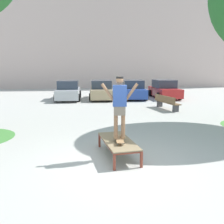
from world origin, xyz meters
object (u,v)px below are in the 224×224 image
object	(u,v)px
car_tan	(101,90)
car_blue	(133,90)
skateboard	(119,139)
skater	(120,103)
skate_box	(118,142)
park_bench	(166,102)
car_red	(164,90)
car_silver	(68,91)

from	to	relation	value
car_tan	car_blue	bearing A→B (deg)	3.01
skateboard	skater	size ratio (longest dim) A/B	0.48
skateboard	car_blue	world-z (taller)	car_blue
car_blue	skater	bearing A→B (deg)	-103.02
skateboard	car_tan	world-z (taller)	car_tan
skate_box	park_bench	size ratio (longest dim) A/B	0.81
car_red	skate_box	bearing A→B (deg)	-113.59
skater	car_silver	bearing A→B (deg)	99.59
car_silver	park_bench	bearing A→B (deg)	-40.88
car_blue	park_bench	size ratio (longest dim) A/B	1.77
car_red	park_bench	distance (m)	5.78
skateboard	park_bench	xyz separation A→B (m)	(3.98, 7.66, -0.09)
car_red	car_silver	bearing A→B (deg)	-178.77
skate_box	skater	distance (m)	1.13
skateboard	car_tan	size ratio (longest dim) A/B	0.19
car_tan	skateboard	bearing A→B (deg)	-91.88
skate_box	skateboard	world-z (taller)	skateboard
skater	car_silver	size ratio (longest dim) A/B	0.40
car_tan	skate_box	bearing A→B (deg)	-91.98
car_red	park_bench	size ratio (longest dim) A/B	1.73
skate_box	car_blue	xyz separation A→B (m)	(3.07, 13.08, 0.28)
car_tan	car_silver	bearing A→B (deg)	-178.64
skate_box	skateboard	xyz separation A→B (m)	(0.02, -0.14, 0.12)
skateboard	car_silver	bearing A→B (deg)	99.59
car_blue	car_red	bearing A→B (deg)	-0.68
car_blue	skate_box	bearing A→B (deg)	-103.23
car_blue	car_red	distance (m)	2.62
car_blue	skateboard	bearing A→B (deg)	-103.02
car_red	park_bench	world-z (taller)	car_red
car_silver	car_tan	bearing A→B (deg)	1.36
park_bench	skateboard	bearing A→B (deg)	-117.46
skate_box	skater	xyz separation A→B (m)	(0.02, -0.13, 1.12)
car_silver	car_blue	distance (m)	5.26
car_blue	car_silver	bearing A→B (deg)	-177.81
car_silver	car_red	xyz separation A→B (m)	(7.88, 0.17, 0.00)
skateboard	car_red	bearing A→B (deg)	66.70
car_silver	car_red	world-z (taller)	same
skateboard	skater	distance (m)	0.99
car_silver	car_tan	size ratio (longest dim) A/B	0.99
skate_box	car_blue	bearing A→B (deg)	76.77
car_blue	car_red	xyz separation A→B (m)	(2.62, -0.03, 0.00)
car_silver	car_blue	size ratio (longest dim) A/B	0.98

